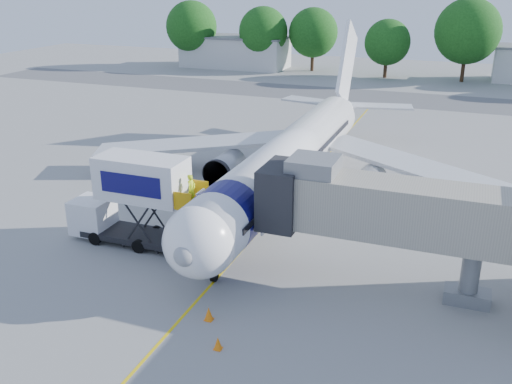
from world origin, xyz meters
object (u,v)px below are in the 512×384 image
(catering_hiloader, at_px, (134,201))
(ground_tug, at_px, (36,377))
(jet_bridge, at_px, (381,209))
(aircraft, at_px, (293,156))

(catering_hiloader, bearing_deg, ground_tug, -74.70)
(catering_hiloader, height_order, ground_tug, catering_hiloader)
(jet_bridge, xyz_separation_m, ground_tug, (-10.79, -12.70, -3.64))
(ground_tug, bearing_deg, aircraft, 59.98)
(aircraft, xyz_separation_m, ground_tug, (-2.80, -23.82, -2.24))
(aircraft, relative_size, catering_hiloader, 4.44)
(aircraft, height_order, catering_hiloader, aircraft)
(jet_bridge, distance_m, catering_hiloader, 14.35)
(catering_hiloader, bearing_deg, aircraft, 60.60)
(aircraft, distance_m, ground_tug, 24.09)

